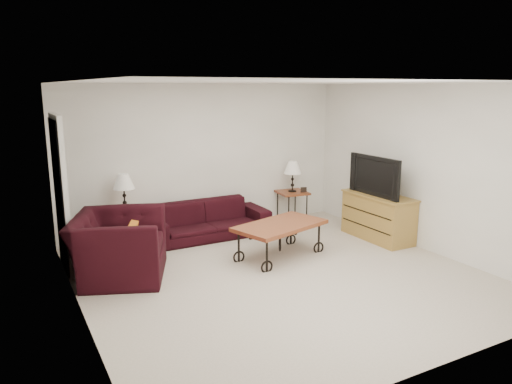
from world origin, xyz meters
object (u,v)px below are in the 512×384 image
armchair (119,246)px  backpack (285,223)px  television (379,175)px  lamp_left (124,192)px  side_table_left (126,228)px  side_table_right (292,206)px  sofa (207,220)px  lamp_right (293,176)px  tv_stand (378,217)px  coffee_table (280,240)px

armchair → backpack: size_ratio=2.65×
television → lamp_left: bearing=-113.0°
side_table_left → side_table_right: bearing=0.0°
sofa → lamp_left: size_ratio=3.54×
armchair → backpack: (2.80, 0.43, -0.17)m
sofa → backpack: 1.28m
lamp_left → backpack: 2.62m
television → side_table_left: bearing=-113.0°
lamp_right → tv_stand: size_ratio=0.46×
lamp_left → backpack: lamp_left is taller
armchair → television: (4.08, -0.37, 0.64)m
side_table_left → lamp_left: (0.00, 0.00, 0.57)m
sofa → lamp_left: 1.42m
side_table_right → lamp_right: bearing=0.0°
side_table_left → coffee_table: side_table_left is taller
coffee_table → armchair: size_ratio=1.05×
lamp_right → television: 1.71m
television → backpack: television is taller
side_table_left → side_table_right: 3.06m
lamp_right → television: (0.64, -1.57, 0.21)m
coffee_table → television: television is taller
lamp_right → television: size_ratio=0.51×
tv_stand → side_table_right: bearing=112.7°
backpack → side_table_left: bearing=169.3°
sofa → coffee_table: size_ratio=1.51×
side_table_right → tv_stand: 1.71m
coffee_table → lamp_left: bearing=139.9°
side_table_right → armchair: bearing=-160.7°
side_table_right → tv_stand: size_ratio=0.46×
sofa → coffee_table: bearing=-67.8°
lamp_right → backpack: size_ratio=1.16×
television → sofa: bearing=-120.0°
tv_stand → television: television is taller
sofa → armchair: armchair is taller
tv_stand → television: (-0.02, 0.00, 0.69)m
sofa → lamp_right: size_ratio=3.61×
side_table_left → lamp_right: size_ratio=1.02×
side_table_left → armchair: (-0.38, -1.21, 0.13)m
side_table_right → coffee_table: bearing=-127.7°
sofa → side_table_right: (1.77, 0.18, -0.02)m
coffee_table → sofa: bearing=112.2°
lamp_left → television: 4.03m
backpack → lamp_right: bearing=57.7°
side_table_right → lamp_right: size_ratio=1.00×
tv_stand → sofa: bearing=150.2°
side_table_right → coffee_table: side_table_right is taller
lamp_right → tv_stand: (0.66, -1.57, -0.47)m
lamp_right → television: bearing=-67.9°
sofa → armchair: (-1.67, -1.03, 0.12)m
armchair → television: television is taller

